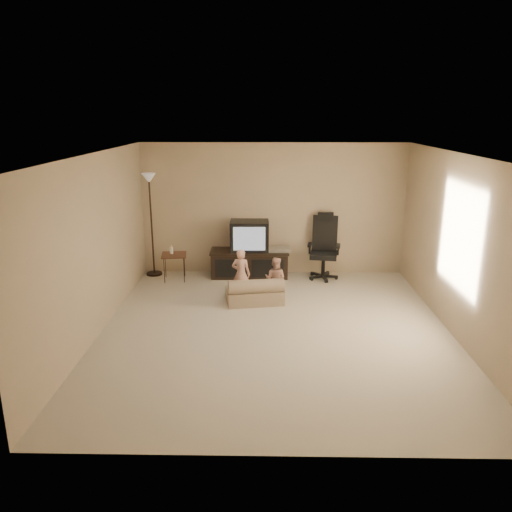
{
  "coord_description": "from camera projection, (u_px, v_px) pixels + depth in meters",
  "views": [
    {
      "loc": [
        -0.15,
        -6.63,
        3.02
      ],
      "look_at": [
        -0.29,
        0.6,
        0.94
      ],
      "focal_mm": 35.0,
      "sensor_mm": 36.0,
      "label": 1
    }
  ],
  "objects": [
    {
      "name": "tv_stand",
      "position": [
        250.0,
        253.0,
        9.48
      ],
      "size": [
        1.52,
        0.58,
        1.08
      ],
      "rotation": [
        0.0,
        0.0,
        0.02
      ],
      "color": "black",
      "rests_on": "floor"
    },
    {
      "name": "toddler_left",
      "position": [
        241.0,
        274.0,
        8.31
      ],
      "size": [
        0.36,
        0.3,
        0.86
      ],
      "primitive_type": "imported",
      "rotation": [
        0.0,
        0.0,
        2.91
      ],
      "color": "#DDA18A",
      "rests_on": "floor"
    },
    {
      "name": "room_shell",
      "position": [
        276.0,
        228.0,
        6.78
      ],
      "size": [
        5.5,
        5.5,
        5.5
      ],
      "color": "white",
      "rests_on": "floor"
    },
    {
      "name": "side_table",
      "position": [
        174.0,
        255.0,
        9.25
      ],
      "size": [
        0.5,
        0.5,
        0.67
      ],
      "rotation": [
        0.0,
        0.0,
        0.13
      ],
      "color": "brown",
      "rests_on": "floor"
    },
    {
      "name": "office_chair",
      "position": [
        324.0,
        255.0,
        9.39
      ],
      "size": [
        0.65,
        0.68,
        1.23
      ],
      "rotation": [
        0.0,
        0.0,
        -0.16
      ],
      "color": "black",
      "rests_on": "floor"
    },
    {
      "name": "floor_lamp",
      "position": [
        150.0,
        202.0,
        9.3
      ],
      "size": [
        0.3,
        0.3,
        1.95
      ],
      "color": "black",
      "rests_on": "floor"
    },
    {
      "name": "child_sofa",
      "position": [
        255.0,
        293.0,
        8.17
      ],
      "size": [
        0.99,
        0.66,
        0.45
      ],
      "rotation": [
        0.0,
        0.0,
        0.17
      ],
      "color": "gray",
      "rests_on": "floor"
    },
    {
      "name": "toddler_right",
      "position": [
        275.0,
        279.0,
        8.29
      ],
      "size": [
        0.4,
        0.3,
        0.74
      ],
      "primitive_type": "imported",
      "rotation": [
        0.0,
        0.0,
        2.83
      ],
      "color": "#DDA18A",
      "rests_on": "floor"
    },
    {
      "name": "floor",
      "position": [
        275.0,
        330.0,
        7.2
      ],
      "size": [
        5.5,
        5.5,
        0.0
      ],
      "primitive_type": "plane",
      "color": "#B5A890",
      "rests_on": "ground"
    }
  ]
}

